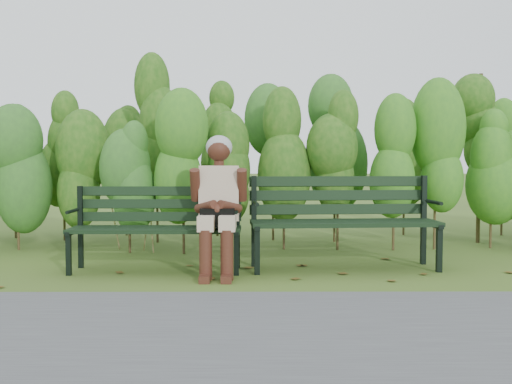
{
  "coord_description": "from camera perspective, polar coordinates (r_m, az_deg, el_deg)",
  "views": [
    {
      "loc": [
        -0.03,
        -5.69,
        1.08
      ],
      "look_at": [
        0.0,
        0.35,
        0.75
      ],
      "focal_mm": 42.0,
      "sensor_mm": 36.0,
      "label": 1
    }
  ],
  "objects": [
    {
      "name": "footpath",
      "position": [
        3.65,
        0.18,
        -14.0
      ],
      "size": [
        60.0,
        2.5,
        0.01
      ],
      "primitive_type": "cube",
      "color": "#474749",
      "rests_on": "ground"
    },
    {
      "name": "hedge_band",
      "position": [
        7.55,
        -0.05,
        4.48
      ],
      "size": [
        11.04,
        1.67,
        2.42
      ],
      "color": "#47381E",
      "rests_on": "ground"
    },
    {
      "name": "bench_right",
      "position": [
        6.02,
        8.22,
        -2.06
      ],
      "size": [
        1.87,
        0.72,
        0.91
      ],
      "color": "black",
      "rests_on": "ground"
    },
    {
      "name": "leaf_litter",
      "position": [
        5.54,
        -7.66,
        -8.12
      ],
      "size": [
        5.68,
        2.16,
        0.01
      ],
      "color": "brown",
      "rests_on": "ground"
    },
    {
      "name": "seated_woman",
      "position": [
        5.65,
        -3.61,
        -0.49
      ],
      "size": [
        0.54,
        0.79,
        1.31
      ],
      "color": "beige",
      "rests_on": "ground"
    },
    {
      "name": "bench_left",
      "position": [
        5.91,
        -9.4,
        -2.73
      ],
      "size": [
        1.64,
        0.54,
        0.82
      ],
      "color": "black",
      "rests_on": "ground"
    },
    {
      "name": "ground",
      "position": [
        5.79,
        0.02,
        -7.62
      ],
      "size": [
        80.0,
        80.0,
        0.0
      ],
      "primitive_type": "plane",
      "color": "#435722"
    }
  ]
}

